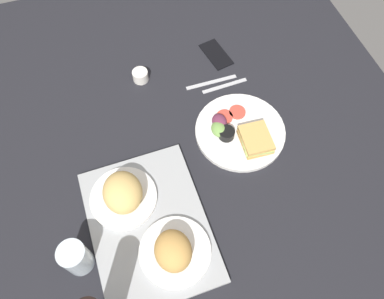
# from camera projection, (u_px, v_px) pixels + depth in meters

# --- Properties ---
(ground_plane) EXTENTS (1.90, 1.50, 0.03)m
(ground_plane) POSITION_uv_depth(u_px,v_px,m) (203.00, 160.00, 1.20)
(ground_plane) COLOR black
(serving_tray) EXTENTS (0.46, 0.34, 0.02)m
(serving_tray) POSITION_uv_depth(u_px,v_px,m) (149.00, 225.00, 1.07)
(serving_tray) COLOR #9EA0A3
(serving_tray) RESTS_ON ground_plane
(bread_plate_near) EXTENTS (0.20, 0.20, 0.09)m
(bread_plate_near) POSITION_uv_depth(u_px,v_px,m) (174.00, 251.00, 0.99)
(bread_plate_near) COLOR white
(bread_plate_near) RESTS_ON serving_tray
(bread_plate_far) EXTENTS (0.20, 0.20, 0.10)m
(bread_plate_far) POSITION_uv_depth(u_px,v_px,m) (123.00, 194.00, 1.06)
(bread_plate_far) COLOR white
(bread_plate_far) RESTS_ON serving_tray
(plate_with_salad) EXTENTS (0.30, 0.30, 0.05)m
(plate_with_salad) POSITION_uv_depth(u_px,v_px,m) (240.00, 132.00, 1.22)
(plate_with_salad) COLOR white
(plate_with_salad) RESTS_ON ground_plane
(drinking_glass) EXTENTS (0.07, 0.07, 0.11)m
(drinking_glass) POSITION_uv_depth(u_px,v_px,m) (76.00, 258.00, 0.98)
(drinking_glass) COLOR silver
(drinking_glass) RESTS_ON ground_plane
(espresso_cup) EXTENTS (0.06, 0.06, 0.04)m
(espresso_cup) POSITION_uv_depth(u_px,v_px,m) (140.00, 76.00, 1.33)
(espresso_cup) COLOR silver
(espresso_cup) RESTS_ON ground_plane
(fork) EXTENTS (0.02, 0.17, 0.01)m
(fork) POSITION_uv_depth(u_px,v_px,m) (225.00, 86.00, 1.33)
(fork) COLOR #B7B7BC
(fork) RESTS_ON ground_plane
(knife) EXTENTS (0.01, 0.19, 0.01)m
(knife) POSITION_uv_depth(u_px,v_px,m) (211.00, 82.00, 1.34)
(knife) COLOR #B7B7BC
(knife) RESTS_ON ground_plane
(cell_phone) EXTENTS (0.16, 0.10, 0.01)m
(cell_phone) POSITION_uv_depth(u_px,v_px,m) (216.00, 54.00, 1.40)
(cell_phone) COLOR black
(cell_phone) RESTS_ON ground_plane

